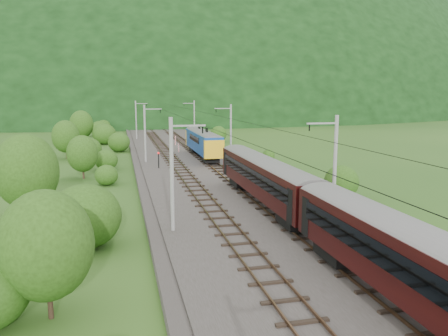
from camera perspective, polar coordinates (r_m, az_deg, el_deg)
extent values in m
plane|color=#234916|center=(32.86, 4.23, -7.82)|extent=(600.00, 600.00, 0.00)
cube|color=#38332D|center=(42.11, 0.11, -3.64)|extent=(14.00, 220.00, 0.30)
cube|color=#503622|center=(41.43, -4.09, -3.39)|extent=(0.08, 220.00, 0.15)
cube|color=#503622|center=(41.68, -2.14, -3.30)|extent=(0.08, 220.00, 0.15)
cube|color=black|center=(41.58, -3.11, -3.53)|extent=(2.40, 220.00, 0.12)
cube|color=#503622|center=(42.44, 2.32, -3.06)|extent=(0.08, 220.00, 0.15)
cube|color=#503622|center=(42.85, 4.17, -2.95)|extent=(0.08, 220.00, 0.15)
cube|color=black|center=(42.67, 3.25, -3.18)|extent=(2.40, 220.00, 0.12)
cylinder|color=gray|center=(30.53, -6.82, -0.90)|extent=(0.28, 0.28, 8.00)
cube|color=gray|center=(30.25, -4.69, 5.53)|extent=(2.40, 0.12, 0.12)
cylinder|color=black|center=(30.44, -2.81, 5.01)|extent=(0.10, 0.10, 0.50)
cylinder|color=gray|center=(62.16, -10.28, 4.44)|extent=(0.28, 0.28, 8.00)
cube|color=gray|center=(62.03, -9.26, 7.61)|extent=(2.40, 0.12, 0.12)
cylinder|color=black|center=(62.12, -8.33, 7.36)|extent=(0.10, 0.10, 0.50)
cylinder|color=gray|center=(94.05, -11.41, 6.17)|extent=(0.28, 0.28, 8.00)
cube|color=gray|center=(93.95, -10.74, 8.27)|extent=(2.40, 0.12, 0.12)
cylinder|color=black|center=(94.02, -10.12, 8.11)|extent=(0.10, 0.10, 0.50)
cylinder|color=gray|center=(125.99, -11.97, 7.03)|extent=(0.28, 0.28, 8.00)
cube|color=gray|center=(125.92, -11.47, 8.59)|extent=(2.40, 0.12, 0.12)
cylinder|color=black|center=(125.96, -11.01, 8.47)|extent=(0.10, 0.10, 0.50)
cylinder|color=gray|center=(157.95, -12.30, 7.53)|extent=(0.28, 0.28, 8.00)
cube|color=gray|center=(157.90, -11.91, 8.78)|extent=(2.40, 0.12, 0.12)
cylinder|color=black|center=(157.93, -11.53, 8.69)|extent=(0.10, 0.10, 0.50)
cylinder|color=gray|center=(34.21, 14.27, 0.02)|extent=(0.28, 0.28, 8.00)
cube|color=gray|center=(33.27, 12.68, 5.71)|extent=(2.40, 0.12, 0.12)
cylinder|color=black|center=(32.86, 11.09, 5.20)|extent=(0.10, 0.10, 0.50)
cylinder|color=gray|center=(64.05, 0.90, 4.75)|extent=(0.28, 0.28, 8.00)
cube|color=gray|center=(63.55, -0.15, 7.79)|extent=(2.40, 0.12, 0.12)
cylinder|color=black|center=(63.34, -1.04, 7.51)|extent=(0.10, 0.10, 0.50)
cylinder|color=gray|center=(95.30, -3.89, 6.39)|extent=(0.28, 0.28, 8.00)
cube|color=gray|center=(94.97, -4.64, 8.42)|extent=(2.40, 0.12, 0.12)
cylinder|color=black|center=(94.83, -5.24, 8.23)|extent=(0.10, 0.10, 0.50)
cylinder|color=gray|center=(126.93, -6.32, 7.20)|extent=(0.28, 0.28, 8.00)
cube|color=gray|center=(126.68, -6.90, 8.72)|extent=(2.40, 0.12, 0.12)
cylinder|color=black|center=(126.57, -7.35, 8.57)|extent=(0.10, 0.10, 0.50)
cylinder|color=gray|center=(158.70, -7.78, 7.68)|extent=(0.28, 0.28, 8.00)
cube|color=gray|center=(158.50, -8.25, 8.89)|extent=(2.40, 0.12, 0.12)
cylinder|color=black|center=(158.42, -8.61, 8.78)|extent=(0.10, 0.10, 0.50)
cylinder|color=black|center=(40.56, -3.20, 5.78)|extent=(0.03, 198.00, 0.03)
cylinder|color=black|center=(41.68, 3.34, 5.89)|extent=(0.03, 198.00, 0.03)
ellipsoid|color=black|center=(290.14, -11.63, 7.64)|extent=(504.00, 360.00, 244.00)
cube|color=black|center=(20.18, 24.81, -11.99)|extent=(2.64, 20.03, 2.73)
cylinder|color=slate|center=(19.77, 25.07, -8.67)|extent=(2.64, 19.93, 2.64)
cube|color=black|center=(19.29, 21.68, -11.73)|extent=(0.05, 17.62, 1.05)
cube|color=black|center=(26.25, 14.94, -10.49)|extent=(2.00, 2.91, 0.82)
cube|color=black|center=(37.77, 5.34, -1.20)|extent=(2.64, 20.03, 2.73)
cylinder|color=slate|center=(37.55, 5.37, 0.64)|extent=(2.64, 19.93, 2.64)
cube|color=black|center=(37.30, 3.40, -0.80)|extent=(0.05, 17.62, 1.05)
cube|color=black|center=(38.15, 7.25, -0.62)|extent=(0.05, 17.62, 1.05)
cube|color=black|center=(31.82, 9.36, -6.68)|extent=(2.00, 2.91, 0.82)
cube|color=black|center=(44.68, 2.42, -1.77)|extent=(2.00, 2.91, 0.82)
cube|color=#14459D|center=(65.33, -2.78, 3.48)|extent=(2.64, 16.38, 2.73)
cylinder|color=slate|center=(65.20, -2.79, 4.55)|extent=(2.64, 16.30, 2.64)
cube|color=black|center=(65.06, -3.94, 3.73)|extent=(0.05, 14.42, 1.05)
cube|color=black|center=(65.55, -1.63, 3.80)|extent=(0.05, 14.42, 1.05)
cube|color=black|center=(59.98, -1.75, 1.21)|extent=(2.00, 2.91, 0.82)
cube|color=black|center=(71.14, -3.62, 2.55)|extent=(2.00, 2.91, 0.82)
cube|color=yellow|center=(73.17, -3.94, 4.00)|extent=(2.69, 0.50, 2.46)
cube|color=yellow|center=(57.57, -1.30, 2.45)|extent=(2.69, 0.50, 2.46)
cube|color=black|center=(68.09, -3.26, 5.31)|extent=(0.08, 1.60, 0.82)
cylinder|color=red|center=(72.35, -5.95, 2.67)|extent=(0.15, 0.15, 1.44)
cylinder|color=red|center=(82.29, -6.37, 3.60)|extent=(0.18, 0.18, 1.67)
cylinder|color=black|center=(57.00, -8.53, 0.95)|extent=(0.14, 0.14, 1.93)
sphere|color=red|center=(56.86, -8.56, 1.96)|extent=(0.23, 0.23, 0.23)
ellipsoid|color=#244512|center=(29.58, -17.71, -6.05)|extent=(4.65, 4.65, 4.19)
ellipsoid|color=#244512|center=(37.16, -19.17, -4.34)|extent=(2.68, 2.68, 2.41)
ellipsoid|color=#244512|center=(48.98, -15.11, -0.91)|extent=(2.49, 2.49, 2.24)
ellipsoid|color=#244512|center=(58.66, -15.13, 1.04)|extent=(2.99, 2.99, 2.69)
ellipsoid|color=#244512|center=(67.42, -17.29, 2.36)|extent=(3.82, 3.82, 3.44)
ellipsoid|color=#244512|center=(76.29, -13.56, 3.31)|extent=(3.71, 3.71, 3.34)
ellipsoid|color=#244512|center=(88.06, -15.37, 4.30)|extent=(4.50, 4.50, 4.05)
ellipsoid|color=#244512|center=(95.15, -15.16, 3.98)|extent=(1.87, 1.87, 1.69)
ellipsoid|color=#244512|center=(105.44, -15.97, 4.98)|extent=(3.91, 3.91, 3.52)
ellipsoid|color=#244512|center=(116.27, -15.43, 5.31)|extent=(3.44, 3.44, 3.09)
ellipsoid|color=#244512|center=(124.15, -15.67, 5.80)|extent=(4.56, 4.56, 4.11)
cylinder|color=black|center=(21.33, -21.90, -13.96)|extent=(0.24, 0.24, 3.19)
ellipsoid|color=#244512|center=(20.69, -22.22, -9.32)|extent=(4.10, 4.10, 4.92)
cylinder|color=black|center=(37.03, -24.18, -3.64)|extent=(0.24, 0.24, 3.75)
ellipsoid|color=#244512|center=(36.63, -24.41, -0.38)|extent=(4.82, 4.82, 5.79)
cylinder|color=black|center=(53.46, -17.92, 0.12)|extent=(0.24, 0.24, 2.78)
ellipsoid|color=#244512|center=(53.23, -18.01, 1.81)|extent=(3.57, 3.57, 4.29)
cylinder|color=black|center=(70.57, -19.90, 2.43)|extent=(0.24, 0.24, 3.18)
ellipsoid|color=#244512|center=(70.37, -19.98, 3.89)|extent=(4.09, 4.09, 4.91)
cylinder|color=black|center=(90.78, -18.06, 4.16)|extent=(0.24, 0.24, 3.55)
ellipsoid|color=#244512|center=(90.62, -18.13, 5.44)|extent=(4.57, 4.57, 5.48)
ellipsoid|color=#244512|center=(42.64, 15.07, -2.01)|extent=(3.24, 3.24, 2.92)
ellipsoid|color=#244512|center=(64.03, 5.84, 1.56)|extent=(1.80, 1.80, 1.62)
ellipsoid|color=#244512|center=(88.75, -0.73, 4.34)|extent=(3.30, 3.30, 2.97)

